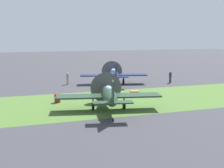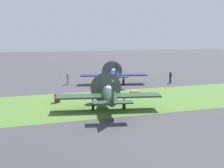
{
  "view_description": "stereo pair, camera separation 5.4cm",
  "coord_description": "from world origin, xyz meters",
  "px_view_note": "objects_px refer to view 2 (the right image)",
  "views": [
    {
      "loc": [
        -9.53,
        -36.94,
        6.92
      ],
      "look_at": [
        -0.38,
        -7.19,
        1.28
      ],
      "focal_mm": 43.64,
      "sensor_mm": 36.0,
      "label": 1
    },
    {
      "loc": [
        -9.48,
        -36.96,
        6.92
      ],
      "look_at": [
        -0.38,
        -7.19,
        1.28
      ],
      "focal_mm": 43.64,
      "sensor_mm": 36.0,
      "label": 2
    }
  ],
  "objects_px": {
    "airplane_wingman": "(109,95)",
    "fuel_drum": "(57,98)",
    "ground_crew_chief": "(68,78)",
    "ground_crew_mechanic": "(170,77)",
    "supply_crate": "(134,93)",
    "airplane_lead": "(114,74)"
  },
  "relations": [
    {
      "from": "ground_crew_mechanic",
      "to": "supply_crate",
      "type": "relative_size",
      "value": 1.92
    },
    {
      "from": "ground_crew_mechanic",
      "to": "supply_crate",
      "type": "height_order",
      "value": "ground_crew_mechanic"
    },
    {
      "from": "fuel_drum",
      "to": "supply_crate",
      "type": "relative_size",
      "value": 1.0
    },
    {
      "from": "airplane_lead",
      "to": "fuel_drum",
      "type": "height_order",
      "value": "airplane_lead"
    },
    {
      "from": "airplane_wingman",
      "to": "ground_crew_mechanic",
      "type": "height_order",
      "value": "airplane_wingman"
    },
    {
      "from": "airplane_wingman",
      "to": "supply_crate",
      "type": "bearing_deg",
      "value": 58.24
    },
    {
      "from": "airplane_lead",
      "to": "ground_crew_chief",
      "type": "relative_size",
      "value": 5.53
    },
    {
      "from": "fuel_drum",
      "to": "ground_crew_mechanic",
      "type": "bearing_deg",
      "value": 22.56
    },
    {
      "from": "ground_crew_mechanic",
      "to": "ground_crew_chief",
      "type": "bearing_deg",
      "value": 132.83
    },
    {
      "from": "airplane_lead",
      "to": "fuel_drum",
      "type": "relative_size",
      "value": 10.63
    },
    {
      "from": "ground_crew_chief",
      "to": "supply_crate",
      "type": "bearing_deg",
      "value": -122.36
    },
    {
      "from": "airplane_lead",
      "to": "airplane_wingman",
      "type": "xyz_separation_m",
      "value": [
        -4.5,
        -12.82,
        0.04
      ]
    },
    {
      "from": "airplane_lead",
      "to": "ground_crew_mechanic",
      "type": "height_order",
      "value": "airplane_lead"
    },
    {
      "from": "airplane_lead",
      "to": "ground_crew_mechanic",
      "type": "relative_size",
      "value": 5.53
    },
    {
      "from": "fuel_drum",
      "to": "supply_crate",
      "type": "xyz_separation_m",
      "value": [
        8.73,
        0.35,
        -0.13
      ]
    },
    {
      "from": "airplane_wingman",
      "to": "fuel_drum",
      "type": "bearing_deg",
      "value": 144.83
    },
    {
      "from": "airplane_lead",
      "to": "fuel_drum",
      "type": "distance_m",
      "value": 12.16
    },
    {
      "from": "supply_crate",
      "to": "ground_crew_chief",
      "type": "bearing_deg",
      "value": 122.57
    },
    {
      "from": "airplane_lead",
      "to": "fuel_drum",
      "type": "xyz_separation_m",
      "value": [
        -8.77,
        -8.36,
        -0.97
      ]
    },
    {
      "from": "fuel_drum",
      "to": "supply_crate",
      "type": "height_order",
      "value": "fuel_drum"
    },
    {
      "from": "airplane_wingman",
      "to": "ground_crew_chief",
      "type": "height_order",
      "value": "airplane_wingman"
    },
    {
      "from": "ground_crew_chief",
      "to": "fuel_drum",
      "type": "distance_m",
      "value": 10.46
    }
  ]
}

